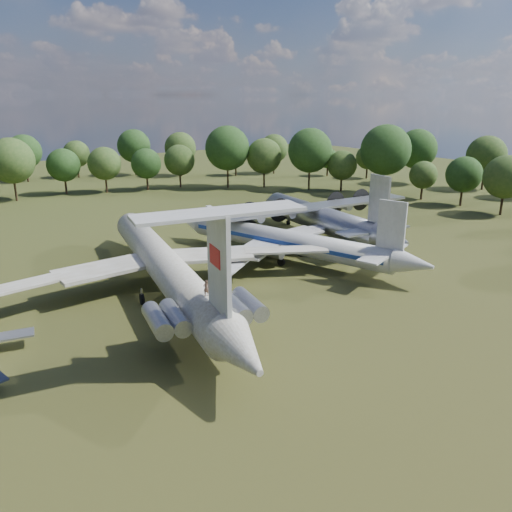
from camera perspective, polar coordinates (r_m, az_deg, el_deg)
ground at (r=61.76m, az=-9.25°, el=-4.85°), size 300.00×300.00×0.00m
il62_airliner at (r=62.56m, az=-10.42°, el=-1.77°), size 55.56×66.42×5.79m
tu104_jet at (r=74.60m, az=3.41°, el=1.27°), size 47.86×55.12×4.64m
an12_transport at (r=87.15m, az=7.41°, el=3.89°), size 41.03×45.00×5.49m
person_on_il62 at (r=46.64m, az=-5.72°, el=-3.65°), size 0.60×0.41×1.59m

